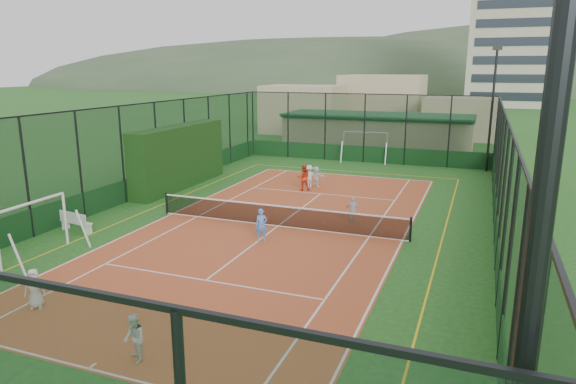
# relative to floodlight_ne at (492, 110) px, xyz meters

# --- Properties ---
(ground) EXTENTS (300.00, 300.00, 0.00)m
(ground) POSITION_rel_floodlight_ne_xyz_m (-8.60, -16.60, -4.12)
(ground) COLOR #214E1A
(ground) RESTS_ON ground
(court_slab) EXTENTS (11.17, 23.97, 0.01)m
(court_slab) POSITION_rel_floodlight_ne_xyz_m (-8.60, -16.60, -4.12)
(court_slab) COLOR #A14923
(court_slab) RESTS_ON ground
(tennis_net) EXTENTS (11.67, 0.12, 1.06)m
(tennis_net) POSITION_rel_floodlight_ne_xyz_m (-8.60, -16.60, -3.59)
(tennis_net) COLOR black
(tennis_net) RESTS_ON ground
(perimeter_fence) EXTENTS (18.12, 34.12, 5.00)m
(perimeter_fence) POSITION_rel_floodlight_ne_xyz_m (-8.60, -16.60, -1.62)
(perimeter_fence) COLOR black
(perimeter_fence) RESTS_ON ground
(floodlight_ne) EXTENTS (0.60, 0.26, 8.25)m
(floodlight_ne) POSITION_rel_floodlight_ne_xyz_m (0.00, 0.00, 0.00)
(floodlight_ne) COLOR black
(floodlight_ne) RESTS_ON ground
(clubhouse) EXTENTS (15.20, 7.20, 3.15)m
(clubhouse) POSITION_rel_floodlight_ne_xyz_m (-8.60, 5.40, -2.55)
(clubhouse) COLOR tan
(clubhouse) RESTS_ON ground
(apartment_tower) EXTENTS (15.00, 12.00, 30.00)m
(apartment_tower) POSITION_rel_floodlight_ne_xyz_m (3.40, 65.40, 10.88)
(apartment_tower) COLOR beige
(apartment_tower) RESTS_ON ground
(distant_hills) EXTENTS (200.00, 60.00, 24.00)m
(distant_hills) POSITION_rel_floodlight_ne_xyz_m (-8.60, 133.40, -4.12)
(distant_hills) COLOR #384C33
(distant_hills) RESTS_ON ground
(hedge_left) EXTENTS (1.23, 8.21, 3.59)m
(hedge_left) POSITION_rel_floodlight_ne_xyz_m (-16.90, -11.41, -2.33)
(hedge_left) COLOR black
(hedge_left) RESTS_ON ground
(white_bench) EXTENTS (1.71, 0.72, 0.93)m
(white_bench) POSITION_rel_floodlight_ne_xyz_m (-16.40, -20.39, -3.66)
(white_bench) COLOR white
(white_bench) RESTS_ON ground
(futsal_goal_near) EXTENTS (3.26, 1.01, 2.09)m
(futsal_goal_near) POSITION_rel_floodlight_ne_xyz_m (-15.56, -23.34, -3.08)
(futsal_goal_near) COLOR white
(futsal_goal_near) RESTS_ON ground
(futsal_goal_far) EXTENTS (3.43, 1.29, 2.17)m
(futsal_goal_far) POSITION_rel_floodlight_ne_xyz_m (-8.59, 0.81, -3.04)
(futsal_goal_far) COLOR white
(futsal_goal_far) RESTS_ON ground
(child_near_left) EXTENTS (0.70, 0.65, 1.20)m
(child_near_left) POSITION_rel_floodlight_ne_xyz_m (-12.26, -26.50, -3.52)
(child_near_left) COLOR silver
(child_near_left) RESTS_ON court_slab
(child_near_mid) EXTENTS (0.57, 0.48, 1.33)m
(child_near_mid) POSITION_rel_floodlight_ne_xyz_m (-8.49, -18.65, -3.45)
(child_near_mid) COLOR #5190E8
(child_near_mid) RESTS_ON court_slab
(child_near_right) EXTENTS (0.74, 0.72, 1.20)m
(child_near_right) POSITION_rel_floodlight_ne_xyz_m (-7.76, -27.82, -3.51)
(child_near_right) COLOR silver
(child_near_right) RESTS_ON court_slab
(child_far_left) EXTENTS (0.97, 0.91, 1.32)m
(child_far_left) POSITION_rel_floodlight_ne_xyz_m (-9.73, -8.89, -3.46)
(child_far_left) COLOR silver
(child_far_left) RESTS_ON court_slab
(child_far_right) EXTENTS (0.72, 0.37, 1.18)m
(child_far_right) POSITION_rel_floodlight_ne_xyz_m (-5.61, -14.88, -3.52)
(child_far_right) COLOR silver
(child_far_right) RESTS_ON court_slab
(child_far_back) EXTENTS (1.18, 0.65, 1.22)m
(child_far_back) POSITION_rel_floodlight_ne_xyz_m (-9.41, -8.57, -3.51)
(child_far_back) COLOR white
(child_far_back) RESTS_ON court_slab
(coach) EXTENTS (0.89, 0.80, 1.50)m
(coach) POSITION_rel_floodlight_ne_xyz_m (-9.78, -9.74, -3.37)
(coach) COLOR red
(coach) RESTS_ON court_slab
(tennis_balls) EXTENTS (3.76, 1.37, 0.07)m
(tennis_balls) POSITION_rel_floodlight_ne_xyz_m (-7.39, -15.30, -4.08)
(tennis_balls) COLOR #CCE033
(tennis_balls) RESTS_ON court_slab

